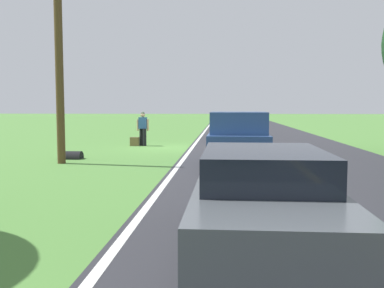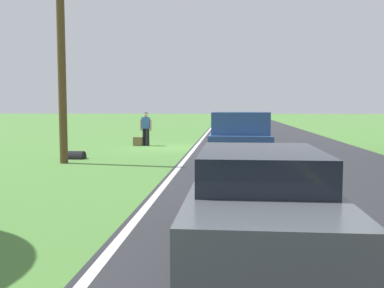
% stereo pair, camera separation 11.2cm
% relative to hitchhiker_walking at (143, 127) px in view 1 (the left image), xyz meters
% --- Properties ---
extents(ground_plane, '(200.00, 200.00, 0.00)m').
position_rel_hitchhiker_walking_xyz_m(ground_plane, '(-1.39, 1.05, -0.98)').
color(ground_plane, '#4C7F38').
extents(road_surface, '(8.19, 120.00, 0.00)m').
position_rel_hitchhiker_walking_xyz_m(road_surface, '(-6.50, 1.05, -0.98)').
color(road_surface, '#28282D').
rests_on(road_surface, ground).
extents(lane_edge_line, '(0.16, 117.60, 0.00)m').
position_rel_hitchhiker_walking_xyz_m(lane_edge_line, '(-2.58, 1.05, -0.98)').
color(lane_edge_line, silver).
rests_on(lane_edge_line, ground).
extents(lane_centre_line, '(0.14, 117.60, 0.00)m').
position_rel_hitchhiker_walking_xyz_m(lane_centre_line, '(-6.50, 1.05, -0.98)').
color(lane_centre_line, gold).
rests_on(lane_centre_line, ground).
extents(hitchhiker_walking, '(0.62, 0.51, 1.75)m').
position_rel_hitchhiker_walking_xyz_m(hitchhiker_walking, '(0.00, 0.00, 0.00)').
color(hitchhiker_walking, black).
rests_on(hitchhiker_walking, ground).
extents(suitcase_carried, '(0.46, 0.20, 0.44)m').
position_rel_hitchhiker_walking_xyz_m(suitcase_carried, '(0.42, 0.08, -0.76)').
color(suitcase_carried, brown).
rests_on(suitcase_carried, ground).
extents(pickup_truck_passing, '(2.17, 5.43, 1.82)m').
position_rel_hitchhiker_walking_xyz_m(pickup_truck_passing, '(-4.62, 6.55, -0.01)').
color(pickup_truck_passing, '#2D4C84').
rests_on(pickup_truck_passing, ground).
extents(sedan_ahead_same_lane, '(1.96, 4.42, 1.41)m').
position_rel_hitchhiker_walking_xyz_m(sedan_ahead_same_lane, '(-4.66, 16.31, -0.23)').
color(sedan_ahead_same_lane, '#4C5156').
rests_on(sedan_ahead_same_lane, ground).
extents(utility_pole_roadside, '(0.28, 0.28, 7.28)m').
position_rel_hitchhiker_walking_xyz_m(utility_pole_roadside, '(1.60, 7.14, 2.66)').
color(utility_pole_roadside, brown).
rests_on(utility_pole_roadside, ground).
extents(drainage_culvert, '(0.80, 0.60, 0.60)m').
position_rel_hitchhiker_walking_xyz_m(drainage_culvert, '(1.72, 5.81, -0.98)').
color(drainage_culvert, black).
rests_on(drainage_culvert, ground).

